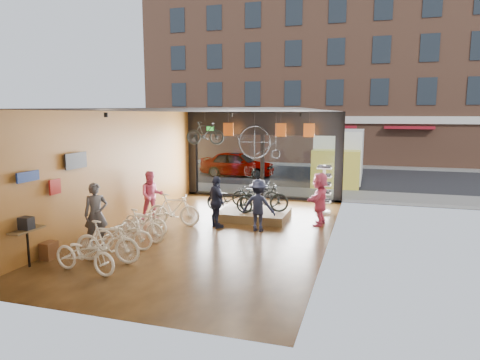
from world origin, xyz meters
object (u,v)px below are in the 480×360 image
at_px(floor_bike_3, 141,226).
at_px(customer_1, 152,195).
at_px(display_platform, 254,215).
at_px(floor_bike_2, 123,234).
at_px(display_bike_left, 229,199).
at_px(customer_0, 96,214).
at_px(floor_bike_0, 85,254).
at_px(display_bike_mid, 264,198).
at_px(street_car, 237,164).
at_px(customer_3, 259,205).
at_px(box_truck, 339,157).
at_px(hung_bike, 205,133).
at_px(floor_bike_1, 107,242).
at_px(customer_2, 216,202).
at_px(display_bike_right, 256,194).
at_px(floor_bike_4, 145,221).
at_px(customer_5, 320,199).
at_px(penny_farthing, 261,143).
at_px(floor_bike_5, 174,210).
at_px(sunglasses_rack, 324,189).

height_order(floor_bike_3, customer_1, customer_1).
xyz_separation_m(floor_bike_3, display_platform, (2.44, 3.58, -0.33)).
height_order(floor_bike_2, display_bike_left, display_bike_left).
height_order(display_bike_left, customer_0, customer_0).
bearing_deg(customer_1, floor_bike_0, -113.74).
bearing_deg(display_bike_mid, customer_0, 119.24).
distance_m(street_car, customer_0, 14.26).
distance_m(floor_bike_0, customer_3, 5.60).
bearing_deg(box_truck, hung_bike, -126.20).
distance_m(customer_1, hung_bike, 3.94).
relative_size(floor_bike_1, floor_bike_3, 1.12).
distance_m(floor_bike_2, customer_0, 1.05).
bearing_deg(display_platform, customer_1, -162.20).
relative_size(display_bike_left, customer_2, 1.01).
bearing_deg(display_bike_right, floor_bike_4, 134.66).
height_order(box_truck, display_platform, box_truck).
relative_size(floor_bike_3, display_platform, 0.66).
distance_m(customer_5, penny_farthing, 4.35).
bearing_deg(floor_bike_0, floor_bike_2, 9.81).
xyz_separation_m(floor_bike_3, display_bike_left, (1.66, 3.17, 0.28)).
distance_m(street_car, display_bike_mid, 10.90).
xyz_separation_m(floor_bike_2, display_bike_mid, (2.93, 4.29, 0.38)).
distance_m(floor_bike_3, penny_farthing, 7.00).
bearing_deg(box_truck, penny_farthing, -114.10).
height_order(box_truck, display_bike_left, box_truck).
bearing_deg(display_bike_right, floor_bike_5, 126.92).
distance_m(display_bike_mid, customer_2, 1.86).
bearing_deg(street_car, customer_2, -166.09).
distance_m(floor_bike_2, floor_bike_4, 1.56).
height_order(floor_bike_0, customer_0, customer_0).
bearing_deg(customer_1, display_bike_left, -20.16).
bearing_deg(penny_farthing, floor_bike_3, -107.19).
bearing_deg(floor_bike_5, floor_bike_3, 169.56).
xyz_separation_m(floor_bike_2, customer_1, (-0.91, 3.32, 0.43)).
bearing_deg(floor_bike_3, display_bike_mid, -28.98).
bearing_deg(customer_3, floor_bike_5, 5.36).
distance_m(display_platform, display_bike_mid, 0.79).
bearing_deg(floor_bike_5, hung_bike, -2.38).
relative_size(display_bike_left, display_bike_mid, 1.01).
relative_size(floor_bike_3, customer_0, 0.88).
height_order(display_platform, customer_2, customer_2).
relative_size(floor_bike_5, customer_0, 0.99).
bearing_deg(box_truck, customer_5, -89.83).
distance_m(floor_bike_1, penny_farthing, 8.68).
bearing_deg(street_car, floor_bike_1, -174.96).
distance_m(floor_bike_2, customer_1, 3.47).
bearing_deg(penny_farthing, display_bike_mid, -73.77).
height_order(customer_5, sunglasses_rack, sunglasses_rack).
xyz_separation_m(floor_bike_5, hung_bike, (-0.34, 3.80, 2.39)).
bearing_deg(floor_bike_3, floor_bike_4, 31.27).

